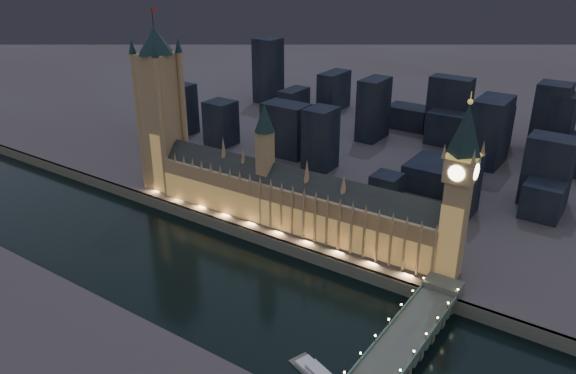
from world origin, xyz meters
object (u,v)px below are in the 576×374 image
Objects in this scene: palace_of_westminster at (289,199)px; westminster_bridge at (405,343)px; victoria_tower at (160,103)px; elizabeth_tower at (460,179)px.

westminster_bridge is (110.12, -65.20, -20.38)m from palace_of_westminster.
victoria_tower is at bearing 179.91° from palace_of_westminster.
victoria_tower is (-111.36, 0.17, 46.07)m from palace_of_westminster.
victoria_tower is at bearing 163.56° from westminster_bridge.
victoria_tower is 1.15× the size of westminster_bridge.
victoria_tower is 1.25× the size of elizabeth_tower.
victoria_tower reaches higher than palace_of_westminster.
elizabeth_tower is at bearing 93.05° from westminster_bridge.
victoria_tower reaches higher than elizabeth_tower.
elizabeth_tower is (106.64, 0.17, 39.27)m from palace_of_westminster.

